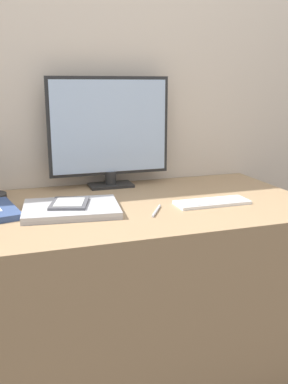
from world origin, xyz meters
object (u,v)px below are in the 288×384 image
object	(u,v)px
keyboard	(212,202)
laptop	(71,209)
ereader	(69,203)
pen	(156,211)
monitor	(110,131)

from	to	relation	value
keyboard	laptop	bearing A→B (deg)	173.17
laptop	ereader	xyz separation A→B (m)	(-0.00, 0.01, 0.02)
ereader	pen	world-z (taller)	ereader
laptop	keyboard	bearing A→B (deg)	-6.83
monitor	ereader	bearing A→B (deg)	-125.52
monitor	laptop	xyz separation A→B (m)	(-0.23, -0.34, -0.23)
ereader	keyboard	bearing A→B (deg)	-8.14
ereader	monitor	bearing A→B (deg)	54.48
keyboard	laptop	distance (m)	0.52
keyboard	pen	size ratio (longest dim) A/B	2.34
laptop	ereader	distance (m)	0.02
ereader	laptop	bearing A→B (deg)	-72.14
laptop	pen	bearing A→B (deg)	-18.19
laptop	pen	size ratio (longest dim) A/B	2.97
laptop	ereader	size ratio (longest dim) A/B	1.92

